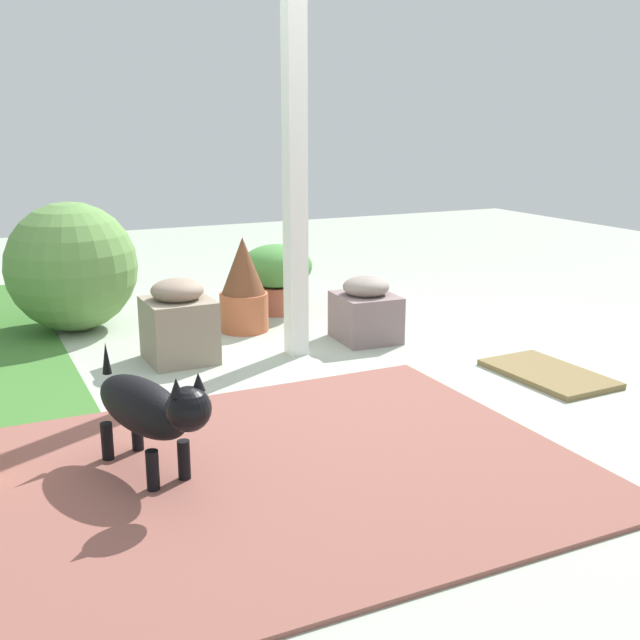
{
  "coord_description": "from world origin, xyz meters",
  "views": [
    {
      "loc": [
        -3.48,
        1.53,
        1.31
      ],
      "look_at": [
        -0.09,
        -0.1,
        0.33
      ],
      "focal_mm": 43.35,
      "sensor_mm": 36.0,
      "label": 1
    }
  ],
  "objects_px": {
    "dog": "(148,408)",
    "doormat": "(548,374)",
    "stone_planter_nearest": "(366,311)",
    "stone_planter_mid": "(179,323)",
    "terracotta_pot_spiky": "(243,287)",
    "porch_pillar": "(295,168)",
    "round_shrub": "(72,267)",
    "terracotta_pot_broad": "(276,273)"
  },
  "relations": [
    {
      "from": "round_shrub",
      "to": "terracotta_pot_spiky",
      "type": "distance_m",
      "value": 1.09
    },
    {
      "from": "dog",
      "to": "doormat",
      "type": "height_order",
      "value": "dog"
    },
    {
      "from": "porch_pillar",
      "to": "terracotta_pot_spiky",
      "type": "bearing_deg",
      "value": 9.26
    },
    {
      "from": "stone_planter_mid",
      "to": "dog",
      "type": "relative_size",
      "value": 0.68
    },
    {
      "from": "terracotta_pot_broad",
      "to": "terracotta_pot_spiky",
      "type": "distance_m",
      "value": 0.52
    },
    {
      "from": "porch_pillar",
      "to": "stone_planter_nearest",
      "type": "bearing_deg",
      "value": -81.52
    },
    {
      "from": "stone_planter_nearest",
      "to": "terracotta_pot_broad",
      "type": "height_order",
      "value": "terracotta_pot_broad"
    },
    {
      "from": "stone_planter_nearest",
      "to": "doormat",
      "type": "distance_m",
      "value": 1.17
    },
    {
      "from": "dog",
      "to": "doormat",
      "type": "distance_m",
      "value": 2.2
    },
    {
      "from": "porch_pillar",
      "to": "round_shrub",
      "type": "relative_size",
      "value": 2.57
    },
    {
      "from": "stone_planter_mid",
      "to": "terracotta_pot_spiky",
      "type": "height_order",
      "value": "terracotta_pot_spiky"
    },
    {
      "from": "stone_planter_mid",
      "to": "terracotta_pot_broad",
      "type": "height_order",
      "value": "terracotta_pot_broad"
    },
    {
      "from": "round_shrub",
      "to": "doormat",
      "type": "bearing_deg",
      "value": -134.42
    },
    {
      "from": "stone_planter_nearest",
      "to": "terracotta_pot_spiky",
      "type": "bearing_deg",
      "value": 48.43
    },
    {
      "from": "stone_planter_mid",
      "to": "doormat",
      "type": "bearing_deg",
      "value": -123.79
    },
    {
      "from": "stone_planter_nearest",
      "to": "doormat",
      "type": "xyz_separation_m",
      "value": [
        -1.03,
        -0.53,
        -0.17
      ]
    },
    {
      "from": "terracotta_pot_spiky",
      "to": "stone_planter_mid",
      "type": "bearing_deg",
      "value": 129.0
    },
    {
      "from": "porch_pillar",
      "to": "doormat",
      "type": "xyz_separation_m",
      "value": [
        -0.96,
        -1.03,
        -1.04
      ]
    },
    {
      "from": "stone_planter_nearest",
      "to": "stone_planter_mid",
      "type": "xyz_separation_m",
      "value": [
        0.08,
        1.14,
        0.04
      ]
    },
    {
      "from": "round_shrub",
      "to": "terracotta_pot_broad",
      "type": "height_order",
      "value": "round_shrub"
    },
    {
      "from": "porch_pillar",
      "to": "terracotta_pot_spiky",
      "type": "height_order",
      "value": "porch_pillar"
    },
    {
      "from": "round_shrub",
      "to": "doormat",
      "type": "relative_size",
      "value": 1.22
    },
    {
      "from": "stone_planter_nearest",
      "to": "round_shrub",
      "type": "bearing_deg",
      "value": 56.92
    },
    {
      "from": "doormat",
      "to": "stone_planter_mid",
      "type": "bearing_deg",
      "value": 56.21
    },
    {
      "from": "terracotta_pot_broad",
      "to": "dog",
      "type": "bearing_deg",
      "value": 147.0
    },
    {
      "from": "terracotta_pot_broad",
      "to": "doormat",
      "type": "bearing_deg",
      "value": -158.66
    },
    {
      "from": "stone_planter_nearest",
      "to": "doormat",
      "type": "bearing_deg",
      "value": -152.85
    },
    {
      "from": "stone_planter_mid",
      "to": "stone_planter_nearest",
      "type": "bearing_deg",
      "value": -94.25
    },
    {
      "from": "stone_planter_mid",
      "to": "dog",
      "type": "distance_m",
      "value": 1.47
    },
    {
      "from": "terracotta_pot_spiky",
      "to": "doormat",
      "type": "bearing_deg",
      "value": -144.23
    },
    {
      "from": "stone_planter_nearest",
      "to": "stone_planter_mid",
      "type": "distance_m",
      "value": 1.14
    },
    {
      "from": "stone_planter_nearest",
      "to": "dog",
      "type": "distance_m",
      "value": 2.09
    },
    {
      "from": "stone_planter_nearest",
      "to": "dog",
      "type": "xyz_separation_m",
      "value": [
        -1.3,
        1.64,
        0.09
      ]
    },
    {
      "from": "stone_planter_nearest",
      "to": "terracotta_pot_broad",
      "type": "relative_size",
      "value": 0.82
    },
    {
      "from": "stone_planter_nearest",
      "to": "terracotta_pot_broad",
      "type": "xyz_separation_m",
      "value": [
        0.88,
        0.22,
        0.1
      ]
    },
    {
      "from": "stone_planter_mid",
      "to": "dog",
      "type": "xyz_separation_m",
      "value": [
        -1.39,
        0.5,
        0.06
      ]
    },
    {
      "from": "terracotta_pot_broad",
      "to": "porch_pillar",
      "type": "bearing_deg",
      "value": 163.92
    },
    {
      "from": "round_shrub",
      "to": "doormat",
      "type": "height_order",
      "value": "round_shrub"
    },
    {
      "from": "stone_planter_mid",
      "to": "dog",
      "type": "bearing_deg",
      "value": 160.18
    },
    {
      "from": "stone_planter_nearest",
      "to": "doormat",
      "type": "relative_size",
      "value": 0.61
    },
    {
      "from": "terracotta_pot_spiky",
      "to": "dog",
      "type": "distance_m",
      "value": 2.1
    },
    {
      "from": "doormat",
      "to": "stone_planter_nearest",
      "type": "bearing_deg",
      "value": 27.15
    }
  ]
}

